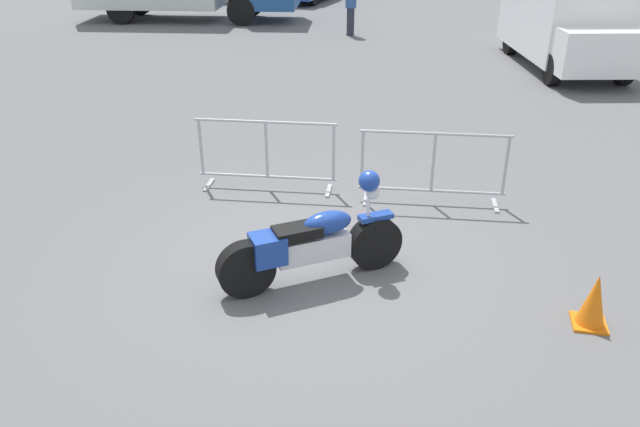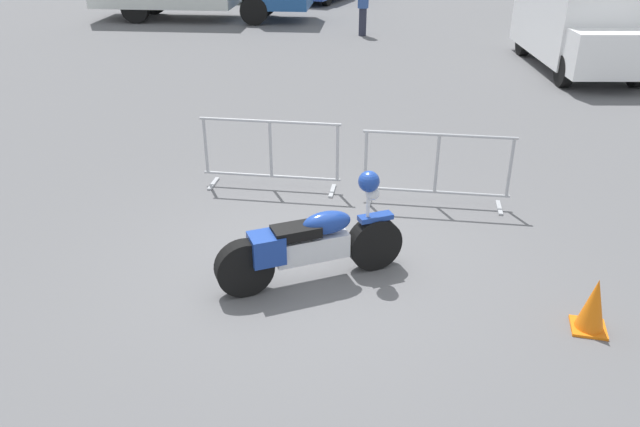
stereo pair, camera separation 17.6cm
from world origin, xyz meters
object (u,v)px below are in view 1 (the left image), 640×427
object	(u,v)px
crowd_barrier_near	(267,154)
traffic_cone	(594,301)
crowd_barrier_far	(433,168)
pedestrian	(351,5)
motorcycle	(313,244)
delivery_van	(565,17)

from	to	relation	value
crowd_barrier_near	traffic_cone	xyz separation A→B (m)	(4.16, -2.55, -0.26)
crowd_barrier_far	pedestrian	bearing A→B (deg)	104.77
crowd_barrier_near	crowd_barrier_far	bearing A→B (deg)	0.00
motorcycle	crowd_barrier_far	bearing A→B (deg)	28.29
delivery_van	traffic_cone	size ratio (longest dim) A/B	9.01
pedestrian	motorcycle	bearing A→B (deg)	-30.18
delivery_van	motorcycle	bearing A→B (deg)	-32.70
crowd_barrier_far	traffic_cone	bearing A→B (deg)	-55.56
motorcycle	crowd_barrier_near	xyz separation A→B (m)	(-1.20, 2.31, 0.08)
crowd_barrier_near	delivery_van	distance (m)	10.47
motorcycle	crowd_barrier_near	distance (m)	2.61
crowd_barrier_near	pedestrian	bearing A→B (deg)	93.58
traffic_cone	crowd_barrier_near	bearing A→B (deg)	148.50
motorcycle	crowd_barrier_far	world-z (taller)	motorcycle
pedestrian	traffic_cone	world-z (taller)	pedestrian
pedestrian	traffic_cone	bearing A→B (deg)	-19.31
pedestrian	traffic_cone	distance (m)	15.36
motorcycle	traffic_cone	distance (m)	2.97
pedestrian	traffic_cone	size ratio (longest dim) A/B	2.86
crowd_barrier_near	traffic_cone	world-z (taller)	crowd_barrier_near
pedestrian	traffic_cone	xyz separation A→B (m)	(4.91, -14.54, -0.63)
crowd_barrier_near	pedestrian	xyz separation A→B (m)	(-0.75, 11.99, 0.37)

